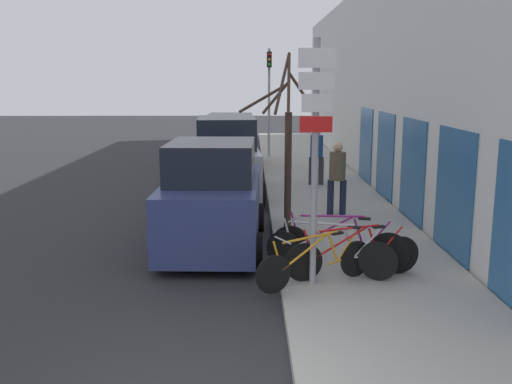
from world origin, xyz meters
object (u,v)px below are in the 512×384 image
object	(u,v)px
parked_car_1	(227,161)
parked_car_2	(230,145)
pedestrian_near	(337,173)
street_tree	(286,149)
signpost	(315,149)
parked_car_0	(213,199)
pedestrian_far	(317,152)
bicycle_3	(339,246)
bicycle_0	(316,263)
bicycle_1	(353,255)
bicycle_2	(329,252)
traffic_light	(269,88)

from	to	relation	value
parked_car_1	parked_car_2	xyz separation A→B (m)	(-0.09, 5.19, -0.09)
pedestrian_near	street_tree	world-z (taller)	street_tree
signpost	parked_car_1	bearing A→B (deg)	102.54
parked_car_0	pedestrian_far	distance (m)	6.90
pedestrian_near	signpost	bearing A→B (deg)	76.46
parked_car_2	pedestrian_far	distance (m)	4.80
bicycle_3	street_tree	bearing A→B (deg)	31.27
bicycle_0	bicycle_1	world-z (taller)	bicycle_1
bicycle_2	traffic_light	size ratio (longest dim) A/B	0.46
signpost	parked_car_1	world-z (taller)	signpost
bicycle_3	pedestrian_near	xyz separation A→B (m)	(0.57, 4.06, 0.60)
parked_car_2	traffic_light	world-z (taller)	traffic_light
parked_car_2	pedestrian_far	xyz separation A→B (m)	(2.81, -3.88, 0.20)
parked_car_2	street_tree	world-z (taller)	street_tree
pedestrian_near	street_tree	bearing A→B (deg)	43.43
bicycle_0	bicycle_3	bearing A→B (deg)	-59.89
signpost	traffic_light	bearing A→B (deg)	90.78
parked_car_2	pedestrian_near	xyz separation A→B (m)	(2.84, -7.96, 0.19)
signpost	bicycle_1	distance (m)	1.92
bicycle_1	parked_car_0	size ratio (longest dim) A/B	0.55
signpost	street_tree	bearing A→B (deg)	93.56
bicycle_1	pedestrian_far	size ratio (longest dim) A/B	1.29
parked_car_2	pedestrian_near	world-z (taller)	parked_car_2
bicycle_1	traffic_light	distance (m)	15.56
pedestrian_far	bicycle_0	bearing A→B (deg)	-93.27
bicycle_3	pedestrian_far	world-z (taller)	pedestrian_far
parked_car_1	traffic_light	xyz separation A→B (m)	(1.46, 8.08, 1.98)
signpost	pedestrian_near	distance (m)	5.01
parked_car_0	signpost	bearing A→B (deg)	-53.67
signpost	bicycle_2	bearing A→B (deg)	54.60
signpost	traffic_light	distance (m)	15.63
signpost	parked_car_2	xyz separation A→B (m)	(-1.76, 12.72, -1.32)
parked_car_0	parked_car_1	distance (m)	5.00
pedestrian_far	parked_car_0	bearing A→B (deg)	-110.73
parked_car_0	pedestrian_near	bearing A→B (deg)	40.00
bicycle_2	parked_car_0	xyz separation A→B (m)	(-2.07, 2.08, 0.46)
bicycle_0	bicycle_1	distance (m)	0.73
bicycle_1	pedestrian_far	bearing A→B (deg)	-15.29
signpost	bicycle_2	distance (m)	1.85
parked_car_0	parked_car_2	world-z (taller)	parked_car_0
pedestrian_far	pedestrian_near	bearing A→B (deg)	-86.40
bicycle_2	parked_car_2	distance (m)	12.45
parked_car_2	pedestrian_near	distance (m)	8.46
parked_car_1	parked_car_2	distance (m)	5.19
bicycle_3	traffic_light	xyz separation A→B (m)	(-0.73, 14.91, 2.48)
bicycle_1	bicycle_3	distance (m)	0.46
bicycle_1	parked_car_1	xyz separation A→B (m)	(-2.36, 7.25, 0.53)
bicycle_3	pedestrian_far	distance (m)	8.18
parked_car_2	parked_car_1	bearing A→B (deg)	-86.98
parked_car_1	street_tree	world-z (taller)	street_tree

